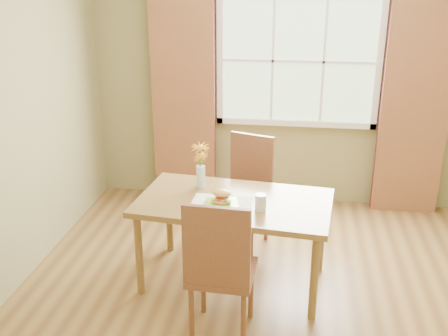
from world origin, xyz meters
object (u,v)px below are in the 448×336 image
dining_table (234,209)px  croissant_sandwich (222,197)px  flower_vase (201,161)px  chair_far (247,185)px  chair_near (220,266)px  water_glass (260,203)px

dining_table → croissant_sandwich: size_ratio=9.39×
croissant_sandwich → flower_vase: flower_vase is taller
chair_far → chair_near: bearing=-72.5°
chair_far → flower_vase: 0.70m
chair_near → flower_vase: bearing=110.1°
chair_near → croissant_sandwich: (-0.07, 0.59, 0.22)m
chair_far → croissant_sandwich: bearing=-78.6°
croissant_sandwich → flower_vase: 0.43m
croissant_sandwich → flower_vase: bearing=130.0°
dining_table → croissant_sandwich: croissant_sandwich is taller
chair_far → water_glass: bearing=-59.0°
chair_far → flower_vase: size_ratio=2.72×
chair_near → water_glass: 0.63m
croissant_sandwich → flower_vase: size_ratio=0.45×
chair_near → chair_far: size_ratio=1.04×
chair_near → flower_vase: size_ratio=2.82×
chair_near → croissant_sandwich: size_ratio=6.29×
chair_far → dining_table: bearing=-73.4°
dining_table → chair_far: bearing=93.6°
chair_near → chair_far: chair_near is taller
dining_table → chair_near: 0.71m
dining_table → croissant_sandwich: 0.20m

